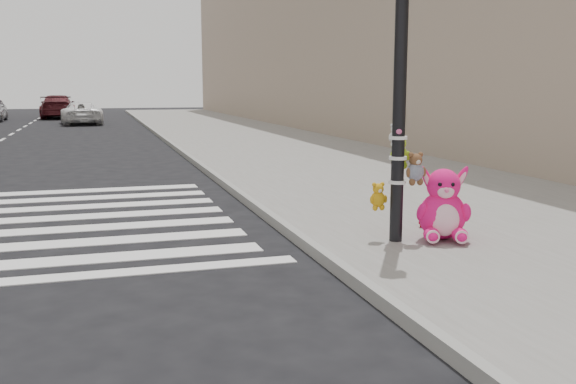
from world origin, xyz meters
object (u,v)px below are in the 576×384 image
object	(u,v)px
signal_pole	(400,108)
car_white_near	(81,113)
pink_bunny	(443,209)
red_teddy	(422,221)

from	to	relation	value
signal_pole	car_white_near	size ratio (longest dim) A/B	0.90
signal_pole	car_white_near	world-z (taller)	signal_pole
signal_pole	car_white_near	xyz separation A→B (m)	(-4.32, 30.35, -1.18)
pink_bunny	red_teddy	xyz separation A→B (m)	(0.11, 0.72, -0.30)
pink_bunny	car_white_near	xyz separation A→B (m)	(-4.88, 30.49, 0.08)
signal_pole	red_teddy	size ratio (longest dim) A/B	21.85
pink_bunny	signal_pole	bearing A→B (deg)	-173.34
car_white_near	signal_pole	bearing A→B (deg)	93.57
signal_pole	pink_bunny	distance (m)	1.39
pink_bunny	car_white_near	bearing A→B (deg)	119.01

